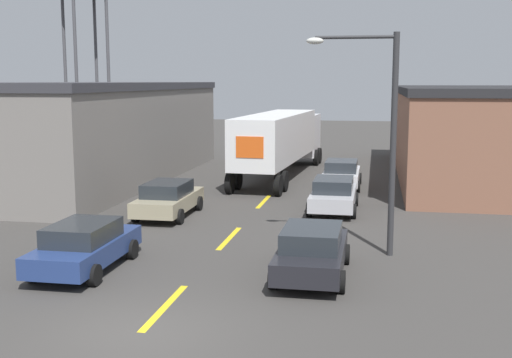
# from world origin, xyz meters

# --- Properties ---
(ground_plane) EXTENTS (160.00, 160.00, 0.00)m
(ground_plane) POSITION_xyz_m (0.00, 0.00, 0.00)
(ground_plane) COLOR #3D3A38
(road_centerline) EXTENTS (0.20, 17.97, 0.01)m
(road_centerline) POSITION_xyz_m (0.00, 9.04, 0.00)
(road_centerline) COLOR yellow
(road_centerline) RESTS_ON ground_plane
(warehouse_left) EXTENTS (9.65, 22.38, 5.57)m
(warehouse_left) POSITION_xyz_m (-11.24, 21.25, 2.79)
(warehouse_left) COLOR slate
(warehouse_left) RESTS_ON ground_plane
(semi_truck) EXTENTS (3.69, 15.16, 3.79)m
(semi_truck) POSITION_xyz_m (-0.36, 24.60, 2.33)
(semi_truck) COLOR silver
(semi_truck) RESTS_ON ground_plane
(parked_car_right_mid) EXTENTS (2.07, 4.56, 1.48)m
(parked_car_right_mid) POSITION_xyz_m (3.39, 14.61, 0.77)
(parked_car_right_mid) COLOR #B2B2B7
(parked_car_right_mid) RESTS_ON ground_plane
(parked_car_right_far) EXTENTS (2.07, 4.56, 1.48)m
(parked_car_right_far) POSITION_xyz_m (3.39, 21.01, 0.77)
(parked_car_right_far) COLOR silver
(parked_car_right_far) RESTS_ON ground_plane
(parked_car_left_far) EXTENTS (2.07, 4.56, 1.48)m
(parked_car_left_far) POSITION_xyz_m (-3.39, 12.30, 0.77)
(parked_car_left_far) COLOR tan
(parked_car_left_far) RESTS_ON ground_plane
(parked_car_right_near) EXTENTS (2.07, 4.56, 1.48)m
(parked_car_right_near) POSITION_xyz_m (3.39, 5.03, 0.77)
(parked_car_right_near) COLOR black
(parked_car_right_near) RESTS_ON ground_plane
(parked_car_left_near) EXTENTS (2.07, 4.56, 1.48)m
(parked_car_left_near) POSITION_xyz_m (-3.39, 4.38, 0.77)
(parked_car_left_near) COLOR navy
(parked_car_left_near) RESTS_ON ground_plane
(street_lamp) EXTENTS (2.92, 0.32, 7.16)m
(street_lamp) POSITION_xyz_m (5.28, 7.77, 4.24)
(street_lamp) COLOR #2D2D30
(street_lamp) RESTS_ON ground_plane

